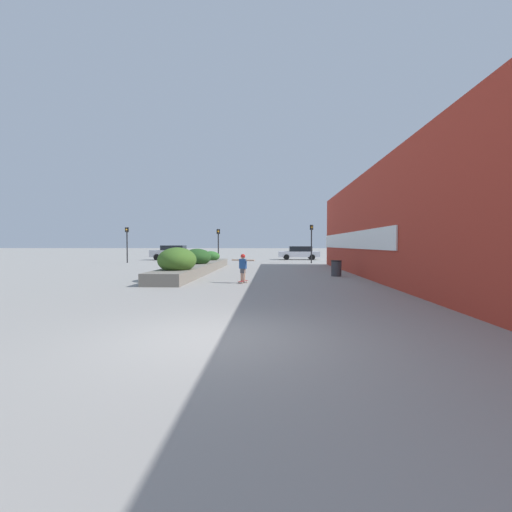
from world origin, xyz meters
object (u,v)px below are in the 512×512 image
at_px(trash_bin, 336,268).
at_px(traffic_light_left, 218,240).
at_px(skateboard, 243,281).
at_px(car_center_left, 369,253).
at_px(car_center_right, 172,252).
at_px(traffic_light_far_left, 127,238).
at_px(traffic_light_right, 311,237).
at_px(car_leftmost, 299,253).
at_px(skateboarder, 243,265).

distance_m(trash_bin, traffic_light_left, 15.13).
height_order(skateboard, car_center_left, car_center_left).
bearing_deg(car_center_right, traffic_light_far_left, 156.73).
relative_size(traffic_light_right, traffic_light_far_left, 1.06).
distance_m(car_leftmost, car_center_left, 7.50).
relative_size(skateboard, skateboarder, 0.55).
distance_m(skateboarder, car_center_left, 23.54).
height_order(car_center_left, traffic_light_left, traffic_light_left).
relative_size(trash_bin, car_center_left, 0.18).
distance_m(skateboarder, car_leftmost, 23.81).
height_order(trash_bin, traffic_light_left, traffic_light_left).
distance_m(car_center_left, traffic_light_far_left, 23.94).
bearing_deg(skateboarder, trash_bin, 59.58).
bearing_deg(car_leftmost, skateboarder, 169.46).
bearing_deg(car_center_right, traffic_light_right, -112.00).
xyz_separation_m(car_leftmost, car_center_right, (-13.95, -1.47, 0.06)).
xyz_separation_m(trash_bin, car_center_right, (-14.34, 18.49, 0.42)).
bearing_deg(car_leftmost, car_center_left, -111.74).
xyz_separation_m(trash_bin, traffic_light_right, (0.13, 12.64, 1.94)).
height_order(car_center_left, traffic_light_right, traffic_light_right).
distance_m(skateboard, traffic_light_far_left, 20.24).
xyz_separation_m(car_center_right, traffic_light_far_left, (-2.53, -5.88, 1.42)).
distance_m(car_center_left, car_center_right, 20.97).
bearing_deg(skateboard, traffic_light_right, 96.68).
relative_size(skateboard, car_center_left, 0.14).
bearing_deg(traffic_light_far_left, car_center_right, 66.73).
bearing_deg(car_center_right, skateboarder, -156.37).
relative_size(car_center_right, traffic_light_left, 1.43).
xyz_separation_m(skateboard, traffic_light_far_left, (-12.13, 16.06, 2.19)).
height_order(skateboarder, car_center_left, car_center_left).
bearing_deg(car_center_left, trash_bin, -20.98).
bearing_deg(traffic_light_right, traffic_light_left, -179.10).
relative_size(trash_bin, traffic_light_left, 0.27).
height_order(skateboard, car_leftmost, car_leftmost).
bearing_deg(traffic_light_far_left, skateboard, -52.94).
bearing_deg(skateboard, car_leftmost, 102.97).
distance_m(car_center_right, traffic_light_far_left, 6.55).
height_order(trash_bin, car_center_left, car_center_left).
height_order(skateboard, car_center_right, car_center_right).
height_order(traffic_light_left, traffic_light_right, traffic_light_right).
bearing_deg(traffic_light_right, skateboarder, -106.83).
relative_size(car_leftmost, traffic_light_left, 1.46).
bearing_deg(car_leftmost, traffic_light_far_left, 114.04).
bearing_deg(traffic_light_left, car_center_right, 135.12).
bearing_deg(skateboarder, car_center_right, 137.14).
height_order(skateboard, trash_bin, trash_bin).
bearing_deg(car_leftmost, traffic_light_left, 133.14).
relative_size(car_center_left, traffic_light_left, 1.52).
xyz_separation_m(trash_bin, traffic_light_left, (-8.33, 12.51, 1.72)).
height_order(trash_bin, car_leftmost, car_leftmost).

